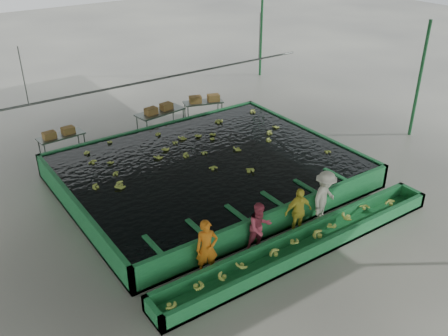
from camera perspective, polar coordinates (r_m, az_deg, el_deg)
ground at (r=17.34m, az=0.94°, el=-3.56°), size 80.00×80.00×0.00m
shed_roof at (r=15.34m, az=1.09°, el=12.60°), size 20.00×22.00×0.04m
shed_posts at (r=16.18m, az=1.01°, el=4.02°), size 20.00×22.00×5.00m
flotation_tank at (r=18.19m, az=-1.80°, el=-0.32°), size 10.00×8.00×0.90m
tank_water at (r=18.01m, az=-1.81°, el=0.80°), size 9.70×7.70×0.00m
sorting_trough at (r=14.92m, az=9.11°, el=-8.62°), size 10.00×1.00×0.50m
cableway_rail at (r=20.01m, az=-7.48°, el=10.06°), size 0.08×0.08×14.00m
rail_hanger_left at (r=18.10m, az=-21.97°, el=9.70°), size 0.04×0.04×2.00m
rail_hanger_right at (r=22.38m, az=4.09°, el=14.78°), size 0.04×0.04×2.00m
worker_a at (r=13.61m, az=-1.98°, el=-9.13°), size 0.72×0.59×1.70m
worker_b at (r=14.51m, az=4.09°, el=-6.81°), size 0.84×0.69×1.60m
worker_c at (r=15.35m, az=8.48°, el=-4.96°), size 0.98×0.53×1.59m
worker_d at (r=15.97m, az=11.43°, el=-3.34°), size 1.34×1.03×1.82m
packing_table_left at (r=21.30m, az=-17.99°, el=2.55°), size 1.88×0.86×0.84m
packing_table_mid at (r=22.45m, az=-7.25°, el=5.28°), size 2.30×1.17×1.00m
packing_table_right at (r=23.86m, az=-2.37°, el=6.65°), size 1.97×1.24×0.84m
box_stack_left at (r=21.10m, az=-18.31°, el=3.51°), size 1.30×0.45×0.27m
box_stack_mid at (r=22.21m, az=-7.43°, el=6.40°), size 1.39×0.57×0.29m
box_stack_right at (r=23.71m, az=-2.24°, el=7.59°), size 1.47×0.84×0.31m
floating_bananas at (r=18.61m, az=-3.16°, el=1.72°), size 8.20×5.59×0.11m
trough_bananas at (r=14.84m, az=9.16°, el=-8.15°), size 8.77×0.58×0.12m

